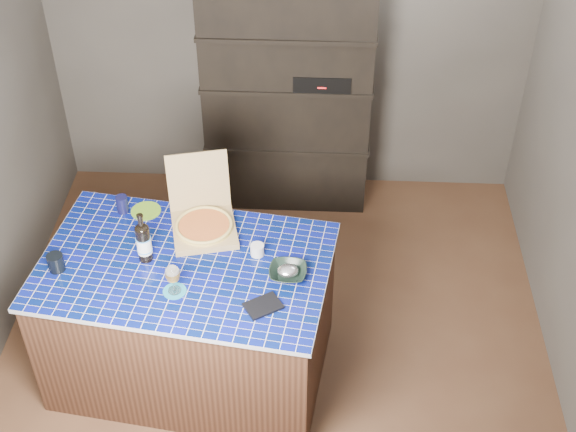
# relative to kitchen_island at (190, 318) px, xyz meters

# --- Properties ---
(room) EXTENTS (3.50, 3.50, 3.50)m
(room) POSITION_rel_kitchen_island_xyz_m (0.49, 0.24, 0.80)
(room) COLOR brown
(room) RESTS_ON ground
(shelving_unit) EXTENTS (1.20, 0.41, 1.80)m
(shelving_unit) POSITION_rel_kitchen_island_xyz_m (0.49, 1.77, 0.46)
(shelving_unit) COLOR black
(shelving_unit) RESTS_ON floor
(kitchen_island) EXTENTS (1.75, 1.25, 0.89)m
(kitchen_island) POSITION_rel_kitchen_island_xyz_m (0.00, 0.00, 0.00)
(kitchen_island) COLOR #4C2D1D
(kitchen_island) RESTS_ON floor
(pizza_box) EXTENTS (0.46, 0.51, 0.40)m
(pizza_box) POSITION_rel_kitchen_island_xyz_m (0.08, 0.29, 0.50)
(pizza_box) COLOR #997F4F
(pizza_box) RESTS_ON kitchen_island
(mead_bottle) EXTENTS (0.09, 0.09, 0.32)m
(mead_bottle) POSITION_rel_kitchen_island_xyz_m (-0.22, 0.03, 0.57)
(mead_bottle) COLOR black
(mead_bottle) RESTS_ON kitchen_island
(teal_trivet) EXTENTS (0.13, 0.13, 0.01)m
(teal_trivet) POSITION_rel_kitchen_island_xyz_m (-0.02, -0.22, 0.45)
(teal_trivet) COLOR teal
(teal_trivet) RESTS_ON kitchen_island
(wine_glass) EXTENTS (0.08, 0.08, 0.18)m
(wine_glass) POSITION_rel_kitchen_island_xyz_m (-0.02, -0.22, 0.57)
(wine_glass) COLOR white
(wine_glass) RESTS_ON teal_trivet
(tumbler) EXTENTS (0.09, 0.09, 0.10)m
(tumbler) POSITION_rel_kitchen_island_xyz_m (-0.70, -0.08, 0.49)
(tumbler) COLOR black
(tumbler) RESTS_ON kitchen_island
(dvd_case) EXTENTS (0.23, 0.21, 0.01)m
(dvd_case) POSITION_rel_kitchen_island_xyz_m (0.47, -0.31, 0.45)
(dvd_case) COLOR black
(dvd_case) RESTS_ON kitchen_island
(bowl) EXTENTS (0.22, 0.22, 0.05)m
(bowl) POSITION_rel_kitchen_island_xyz_m (0.59, -0.07, 0.47)
(bowl) COLOR black
(bowl) RESTS_ON kitchen_island
(foil_contents) EXTENTS (0.12, 0.10, 0.06)m
(foil_contents) POSITION_rel_kitchen_island_xyz_m (0.59, -0.07, 0.48)
(foil_contents) COLOR silver
(foil_contents) RESTS_ON bowl
(white_jar) EXTENTS (0.08, 0.08, 0.07)m
(white_jar) POSITION_rel_kitchen_island_xyz_m (0.40, 0.10, 0.48)
(white_jar) COLOR silver
(white_jar) RESTS_ON kitchen_island
(navy_cup) EXTENTS (0.07, 0.07, 0.11)m
(navy_cup) POSITION_rel_kitchen_island_xyz_m (-0.43, 0.44, 0.50)
(navy_cup) COLOR black
(navy_cup) RESTS_ON kitchen_island
(green_trivet) EXTENTS (0.18, 0.18, 0.01)m
(green_trivet) POSITION_rel_kitchen_island_xyz_m (-0.30, 0.45, 0.45)
(green_trivet) COLOR #6CA423
(green_trivet) RESTS_ON kitchen_island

